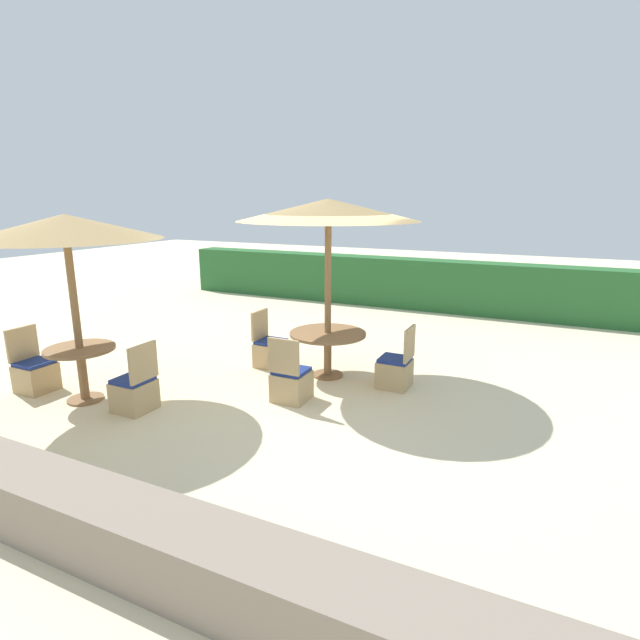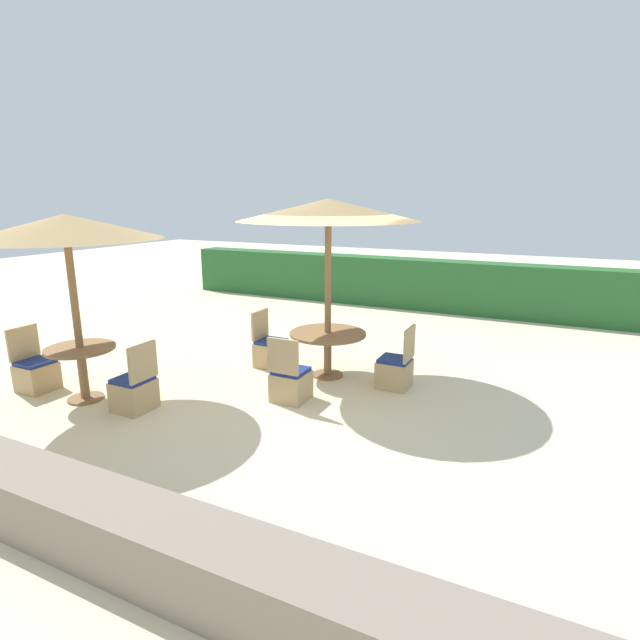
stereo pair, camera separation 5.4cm
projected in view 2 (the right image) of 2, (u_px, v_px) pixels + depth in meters
The scene contains 12 objects.
ground_plane at pixel (302, 388), 7.36m from camera, with size 40.00×40.00×0.00m, color beige.
hedge_row at pixel (416, 284), 12.56m from camera, with size 13.00×0.70×1.24m, color #28602D.
stone_border at pixel (79, 515), 3.98m from camera, with size 10.00×0.56×0.53m, color gray.
parasol_front_left at pixel (65, 228), 6.38m from camera, with size 2.42×2.42×2.53m.
round_table_front_left at pixel (82, 361), 6.81m from camera, with size 0.91×0.91×0.76m.
patio_chair_front_left_west at pixel (36, 373), 7.23m from camera, with size 0.46×0.46×0.93m.
patio_chair_front_left_east at pixel (135, 391), 6.54m from camera, with size 0.46×0.46×0.93m.
parasol_center at pixel (328, 211), 7.26m from camera, with size 2.70×2.70×2.72m.
round_table_center at pixel (328, 341), 7.73m from camera, with size 1.18×1.18×0.71m.
patio_chair_center_east at pixel (395, 370), 7.34m from camera, with size 0.46×0.46×0.93m.
patio_chair_center_west at pixel (270, 351), 8.27m from camera, with size 0.46×0.46×0.93m.
patio_chair_center_south at pixel (290, 382), 6.86m from camera, with size 0.46×0.46×0.93m.
Camera 2 is at (3.27, -6.09, 2.73)m, focal length 28.00 mm.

